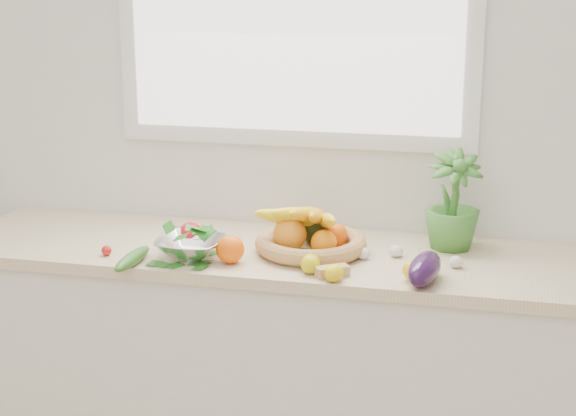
% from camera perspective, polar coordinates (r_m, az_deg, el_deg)
% --- Properties ---
extents(back_wall, '(4.50, 0.02, 2.70)m').
position_cam_1_polar(back_wall, '(3.18, 0.48, 6.76)').
color(back_wall, white).
rests_on(back_wall, ground).
extents(counter_cabinet, '(2.20, 0.58, 0.86)m').
position_cam_1_polar(counter_cabinet, '(3.17, -0.81, -10.72)').
color(counter_cabinet, silver).
rests_on(counter_cabinet, ground).
extents(countertop, '(2.24, 0.62, 0.04)m').
position_cam_1_polar(countertop, '(3.00, -0.84, -2.97)').
color(countertop, beige).
rests_on(countertop, counter_cabinet).
extents(orange_loose, '(0.09, 0.09, 0.09)m').
position_cam_1_polar(orange_loose, '(2.84, -3.76, -2.68)').
color(orange_loose, '#FF5B08').
rests_on(orange_loose, countertop).
extents(lemon_a, '(0.07, 0.09, 0.06)m').
position_cam_1_polar(lemon_a, '(2.75, 1.46, -3.63)').
color(lemon_a, '#D3BA0B').
rests_on(lemon_a, countertop).
extents(lemon_b, '(0.08, 0.09, 0.05)m').
position_cam_1_polar(lemon_b, '(2.68, 3.00, -4.23)').
color(lemon_b, yellow).
rests_on(lemon_b, countertop).
extents(lemon_c, '(0.11, 0.10, 0.07)m').
position_cam_1_polar(lemon_c, '(2.70, 8.20, -4.05)').
color(lemon_c, yellow).
rests_on(lemon_c, countertop).
extents(apple, '(0.11, 0.11, 0.09)m').
position_cam_1_polar(apple, '(3.01, -6.32, -1.75)').
color(apple, red).
rests_on(apple, countertop).
extents(ginger, '(0.11, 0.09, 0.03)m').
position_cam_1_polar(ginger, '(2.73, 2.88, -4.11)').
color(ginger, tan).
rests_on(ginger, countertop).
extents(garlic_a, '(0.05, 0.05, 0.04)m').
position_cam_1_polar(garlic_a, '(2.93, 7.01, -2.78)').
color(garlic_a, white).
rests_on(garlic_a, countertop).
extents(garlic_b, '(0.05, 0.05, 0.04)m').
position_cam_1_polar(garlic_b, '(2.85, 10.81, -3.45)').
color(garlic_b, white).
rests_on(garlic_b, countertop).
extents(garlic_c, '(0.05, 0.05, 0.04)m').
position_cam_1_polar(garlic_c, '(2.89, 4.87, -2.94)').
color(garlic_c, silver).
rests_on(garlic_c, countertop).
extents(eggplant, '(0.12, 0.24, 0.09)m').
position_cam_1_polar(eggplant, '(2.69, 8.81, -3.91)').
color(eggplant, '#290E36').
rests_on(eggplant, countertop).
extents(cucumber, '(0.05, 0.24, 0.04)m').
position_cam_1_polar(cucumber, '(2.86, -10.03, -3.25)').
color(cucumber, '#255C1B').
rests_on(cucumber, countertop).
extents(radish, '(0.04, 0.04, 0.03)m').
position_cam_1_polar(radish, '(2.98, -11.66, -2.72)').
color(radish, red).
rests_on(radish, countertop).
extents(potted_herb, '(0.25, 0.25, 0.34)m').
position_cam_1_polar(potted_herb, '(3.00, 10.61, 0.46)').
color(potted_herb, '#3F802E').
rests_on(potted_herb, countertop).
extents(fruit_basket, '(0.46, 0.46, 0.19)m').
position_cam_1_polar(fruit_basket, '(2.94, 1.42, -1.90)').
color(fruit_basket, tan).
rests_on(fruit_basket, countertop).
extents(colander_with_spinach, '(0.22, 0.22, 0.12)m').
position_cam_1_polar(colander_with_spinach, '(2.89, -6.33, -2.17)').
color(colander_with_spinach, silver).
rests_on(colander_with_spinach, countertop).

